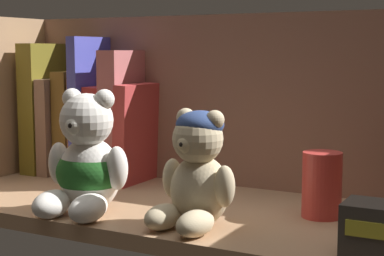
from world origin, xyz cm
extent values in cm
cube|color=#A87F5B|center=(0.00, 0.00, 1.00)|extent=(72.70, 28.67, 2.00)
cube|color=#865C4B|center=(0.00, 14.93, 14.11)|extent=(75.10, 1.20, 28.21)
cube|color=brown|center=(-33.20, 11.82, 12.96)|extent=(3.31, 12.91, 21.92)
cube|color=#8B6753|center=(-30.19, 11.82, 10.03)|extent=(2.21, 12.58, 16.06)
cube|color=brown|center=(-27.42, 11.82, 10.65)|extent=(2.82, 10.25, 17.30)
cube|color=#975D3D|center=(-24.96, 11.82, 10.06)|extent=(1.99, 10.01, 16.15)
cube|color=#494DBB|center=(-23.05, 11.82, 13.47)|extent=(1.71, 13.90, 22.95)
cube|color=#B62D2D|center=(-20.47, 11.82, 9.52)|extent=(3.46, 12.32, 15.14)
cube|color=#BB6363|center=(-17.07, 11.82, 12.40)|extent=(3.34, 12.35, 20.79)
cube|color=#B63838|center=(-14.08, 11.82, 9.80)|extent=(2.76, 14.69, 15.67)
ellipsoid|color=white|center=(-9.84, -8.13, 6.84)|extent=(8.22, 7.55, 9.68)
sphere|color=white|center=(-9.80, -8.61, 13.96)|extent=(6.88, 6.88, 6.88)
sphere|color=white|center=(-12.24, -8.32, 16.64)|extent=(2.58, 2.58, 2.58)
sphere|color=white|center=(-7.44, -7.93, 16.64)|extent=(2.58, 2.58, 2.58)
sphere|color=white|center=(-9.60, -11.04, 13.54)|extent=(2.58, 2.58, 2.58)
sphere|color=black|center=(-9.53, -11.94, 13.61)|extent=(0.90, 0.90, 0.90)
ellipsoid|color=white|center=(-12.12, -12.93, 3.72)|extent=(4.39, 6.75, 3.44)
ellipsoid|color=white|center=(-6.81, -12.49, 3.72)|extent=(4.39, 6.75, 3.44)
ellipsoid|color=white|center=(-14.14, -8.97, 8.05)|extent=(3.02, 3.02, 5.59)
ellipsoid|color=white|center=(-5.46, -8.25, 8.05)|extent=(3.02, 3.02, 5.59)
ellipsoid|color=#20591F|center=(-9.84, -8.13, 7.08)|extent=(8.90, 8.22, 6.77)
ellipsoid|color=beige|center=(5.81, -7.37, 6.24)|extent=(7.20, 6.61, 8.48)
sphere|color=beige|center=(5.74, -7.79, 12.47)|extent=(6.03, 6.03, 6.03)
sphere|color=beige|center=(3.72, -7.03, 14.82)|extent=(2.26, 2.26, 2.26)
sphere|color=beige|center=(7.89, -7.71, 14.82)|extent=(2.26, 2.26, 2.26)
sphere|color=beige|center=(5.39, -9.90, 12.11)|extent=(2.26, 2.26, 2.26)
sphere|color=black|center=(5.27, -10.68, 12.17)|extent=(0.79, 0.79, 0.79)
ellipsoid|color=beige|center=(2.86, -10.97, 3.51)|extent=(4.26, 6.12, 3.01)
ellipsoid|color=beige|center=(7.46, -11.72, 3.51)|extent=(4.26, 6.12, 3.01)
ellipsoid|color=beige|center=(1.97, -7.18, 7.30)|extent=(2.81, 2.81, 4.90)
ellipsoid|color=beige|center=(9.50, -8.40, 7.30)|extent=(2.81, 2.81, 4.90)
ellipsoid|color=navy|center=(5.81, -7.37, 14.13)|extent=(5.73, 5.73, 3.32)
cylinder|color=#C63833|center=(17.57, 3.03, 6.12)|extent=(4.93, 4.93, 8.24)
camera|label=1|loc=(38.65, -71.37, 22.67)|focal=57.91mm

